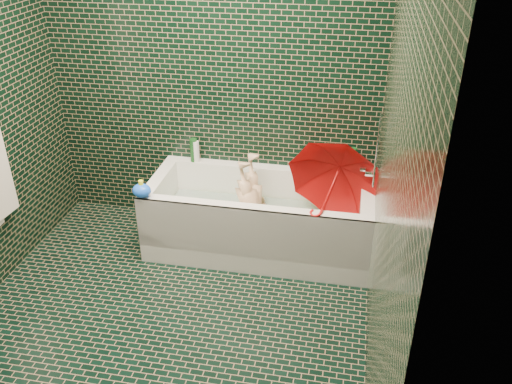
% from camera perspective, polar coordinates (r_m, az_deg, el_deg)
% --- Properties ---
extents(floor, '(2.80, 2.80, 0.00)m').
position_cam_1_polar(floor, '(3.68, -9.77, -13.78)').
color(floor, black).
rests_on(floor, ground).
extents(wall_back, '(2.80, 0.00, 2.80)m').
position_cam_1_polar(wall_back, '(4.23, -4.72, 12.05)').
color(wall_back, black).
rests_on(wall_back, floor).
extents(wall_right, '(0.00, 2.80, 2.80)m').
position_cam_1_polar(wall_right, '(2.79, 13.92, 1.99)').
color(wall_right, black).
rests_on(wall_right, floor).
extents(bathtub, '(1.70, 0.75, 0.55)m').
position_cam_1_polar(bathtub, '(4.22, 0.37, -3.46)').
color(bathtub, white).
rests_on(bathtub, floor).
extents(bath_mat, '(1.35, 0.47, 0.01)m').
position_cam_1_polar(bath_mat, '(4.26, 0.41, -3.96)').
color(bath_mat, green).
rests_on(bath_mat, bathtub).
extents(water, '(1.48, 0.53, 0.00)m').
position_cam_1_polar(water, '(4.19, 0.42, -2.31)').
color(water, silver).
rests_on(water, bathtub).
extents(faucet, '(0.18, 0.19, 0.55)m').
position_cam_1_polar(faucet, '(3.90, 12.25, 2.43)').
color(faucet, silver).
rests_on(faucet, wall_right).
extents(child, '(0.96, 0.59, 0.30)m').
position_cam_1_polar(child, '(4.20, -0.37, -2.07)').
color(child, '#D8AF87').
rests_on(child, bathtub).
extents(umbrella, '(0.88, 0.91, 0.82)m').
position_cam_1_polar(umbrella, '(3.90, 7.85, 0.27)').
color(umbrella, red).
rests_on(umbrella, bathtub).
extents(soap_bottle_a, '(0.13, 0.13, 0.26)m').
position_cam_1_polar(soap_bottle_a, '(4.31, 10.27, 1.98)').
color(soap_bottle_a, white).
rests_on(soap_bottle_a, bathtub).
extents(soap_bottle_b, '(0.10, 0.10, 0.18)m').
position_cam_1_polar(soap_bottle_b, '(4.27, 10.88, 1.63)').
color(soap_bottle_b, '#4D1E70').
rests_on(soap_bottle_b, bathtub).
extents(soap_bottle_c, '(0.15, 0.15, 0.18)m').
position_cam_1_polar(soap_bottle_c, '(4.28, 9.80, 1.82)').
color(soap_bottle_c, '#134418').
rests_on(soap_bottle_c, bathtub).
extents(bottle_right_tall, '(0.06, 0.06, 0.23)m').
position_cam_1_polar(bottle_right_tall, '(4.22, 10.11, 3.11)').
color(bottle_right_tall, '#134418').
rests_on(bottle_right_tall, bathtub).
extents(bottle_right_pump, '(0.06, 0.06, 0.16)m').
position_cam_1_polar(bottle_right_pump, '(4.26, 10.80, 2.77)').
color(bottle_right_pump, silver).
rests_on(bottle_right_pump, bathtub).
extents(bottle_left_tall, '(0.07, 0.07, 0.19)m').
position_cam_1_polar(bottle_left_tall, '(4.43, -6.56, 4.41)').
color(bottle_left_tall, '#134418').
rests_on(bottle_left_tall, bathtub).
extents(bottle_left_short, '(0.06, 0.06, 0.18)m').
position_cam_1_polar(bottle_left_short, '(4.42, -6.32, 4.26)').
color(bottle_left_short, white).
rests_on(bottle_left_short, bathtub).
extents(rubber_duck, '(0.11, 0.09, 0.09)m').
position_cam_1_polar(rubber_duck, '(4.26, 9.73, 2.29)').
color(rubber_duck, '#FFF91A').
rests_on(rubber_duck, bathtub).
extents(bath_toy, '(0.14, 0.11, 0.13)m').
position_cam_1_polar(bath_toy, '(3.96, -11.94, 0.17)').
color(bath_toy, blue).
rests_on(bath_toy, bathtub).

